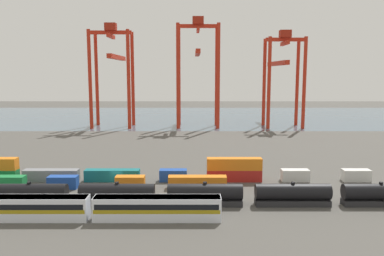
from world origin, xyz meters
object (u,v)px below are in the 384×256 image
Objects in this scene: passenger_train at (90,207)px; gantry_crane_central at (197,62)px; shipping_container_3 at (129,182)px; shipping_container_12 at (294,175)px; gantry_crane_west at (112,65)px; gantry_crane_east at (281,69)px; freight_tank_row at (204,194)px.

passenger_train is 119.05m from gantry_crane_central.
shipping_container_3 and shipping_container_12 have the same top height.
shipping_container_12 is at bearing 30.51° from passenger_train.
gantry_crane_central is (37.81, -0.59, 1.40)m from gantry_crane_west.
shipping_container_12 is (35.79, 5.53, 0.00)m from shipping_container_3.
shipping_container_12 is 0.13× the size of gantry_crane_central.
shipping_container_3 is at bearing -118.54° from gantry_crane_east.
gantry_crane_central reaches higher than passenger_train.
gantry_crane_central is 37.96m from gantry_crane_east.
gantry_crane_east is at bearing 63.81° from passenger_train.
shipping_container_3 is at bearing 145.15° from freight_tank_row.
gantry_crane_west is at bearing 179.11° from gantry_crane_central.
passenger_train is 1.00× the size of gantry_crane_east.
shipping_container_12 is 111.76m from gantry_crane_west.
gantry_crane_east reaches higher than passenger_train.
gantry_crane_central is at bearing -0.89° from gantry_crane_west.
gantry_crane_central is (19.08, 114.49, 26.51)m from passenger_train.
gantry_crane_east is (53.29, 97.99, 24.12)m from shipping_container_3.
gantry_crane_west is at bearing 122.32° from shipping_container_12.
gantry_crane_central is at bearing 80.91° from shipping_container_3.
shipping_container_12 is at bearing -100.72° from gantry_crane_east.
gantry_crane_central reaches higher than shipping_container_3.
shipping_container_3 is at bearing 78.48° from passenger_train.
freight_tank_row is at bearing -34.85° from shipping_container_3.
gantry_crane_west is at bearing 102.91° from shipping_container_3.
passenger_train is 7.02× the size of shipping_container_3.
passenger_train is at bearing -116.19° from gantry_crane_east.
gantry_crane_central reaches higher than gantry_crane_west.
freight_tank_row is 1.71× the size of gantry_crane_west.
gantry_crane_east is at bearing 70.68° from freight_tank_row.
gantry_crane_central reaches higher than shipping_container_12.
shipping_container_12 is 0.13× the size of gantry_crane_west.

